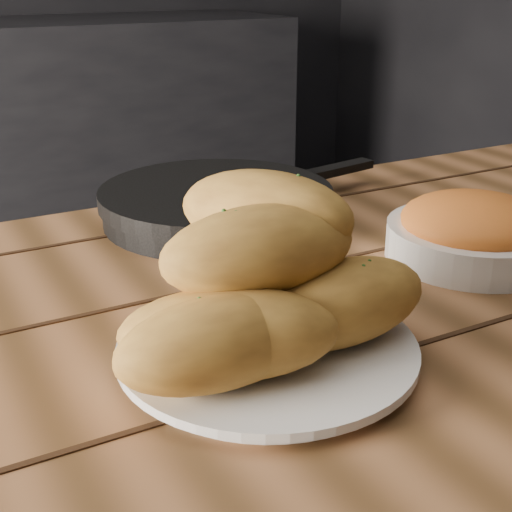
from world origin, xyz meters
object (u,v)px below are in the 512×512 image
(bread_rolls, at_px, (258,287))
(bowl, at_px, (474,231))
(plate, at_px, (267,351))
(skillet, at_px, (217,203))
(table, at_px, (307,401))

(bread_rolls, distance_m, bowl, 0.35)
(plate, height_order, skillet, skillet)
(bread_rolls, bearing_deg, table, 34.05)
(skillet, height_order, bowl, bowl)
(bread_rolls, bearing_deg, bowl, 15.57)
(table, height_order, bowl, bowl)
(table, relative_size, bowl, 7.57)
(table, distance_m, bread_rolls, 0.21)
(bread_rolls, bearing_deg, skillet, 69.45)
(plate, bearing_deg, skillet, 70.80)
(plate, xyz_separation_m, bowl, (0.32, 0.09, 0.02))
(plate, xyz_separation_m, skillet, (0.12, 0.35, 0.01))
(table, bearing_deg, bowl, 7.24)
(plate, relative_size, bread_rolls, 0.90)
(bowl, bearing_deg, table, -172.76)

